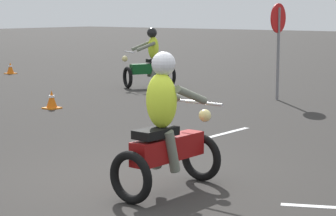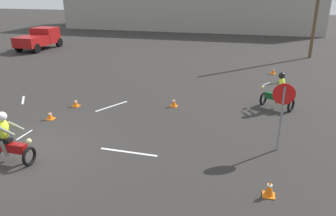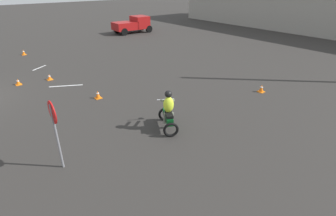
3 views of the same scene
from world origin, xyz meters
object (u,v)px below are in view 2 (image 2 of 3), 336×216
object	(u,v)px
traffic_cone_near_right	(174,102)
traffic_cone_mid_left	(273,71)
motorcycle_rider_background	(279,93)
traffic_cone_mid_center	(76,103)
motorcycle_rider_foreground	(8,141)
traffic_cone_near_left	(50,115)
pickup_truck	(39,38)
traffic_cone_far_left	(269,188)
utility_pole_near	(318,1)
stop_sign	(283,104)

from	to	relation	value
traffic_cone_near_right	traffic_cone_mid_left	size ratio (longest dim) A/B	1.01
motorcycle_rider_background	traffic_cone_mid_center	xyz separation A→B (m)	(-8.82, -2.00, -0.56)
motorcycle_rider_foreground	traffic_cone_near_left	bearing A→B (deg)	-164.76
motorcycle_rider_background	pickup_truck	xyz separation A→B (m)	(-18.90, 10.01, 0.20)
traffic_cone_far_left	traffic_cone_mid_left	bearing A→B (deg)	87.26
motorcycle_rider_background	traffic_cone_mid_center	world-z (taller)	motorcycle_rider_background
utility_pole_near	pickup_truck	bearing A→B (deg)	-174.69
motorcycle_rider_foreground	traffic_cone_mid_left	xyz separation A→B (m)	(8.32, 13.23, -0.53)
pickup_truck	traffic_cone_near_right	xyz separation A→B (m)	(14.38, -10.91, -0.73)
traffic_cone_near_left	traffic_cone_mid_center	bearing A→B (deg)	81.58
pickup_truck	traffic_cone_mid_left	xyz separation A→B (m)	(18.98, -3.77, -0.73)
utility_pole_near	stop_sign	bearing A→B (deg)	-101.15
traffic_cone_mid_center	traffic_cone_mid_left	xyz separation A→B (m)	(8.90, 8.23, 0.03)
stop_sign	utility_pole_near	size ratio (longest dim) A/B	0.28
pickup_truck	stop_sign	bearing A→B (deg)	-34.41
traffic_cone_near_left	traffic_cone_near_right	bearing A→B (deg)	30.94
motorcycle_rider_background	traffic_cone_mid_center	bearing A→B (deg)	131.34
motorcycle_rider_foreground	traffic_cone_near_right	size ratio (longest dim) A/B	4.14
stop_sign	traffic_cone_mid_center	world-z (taller)	stop_sign
traffic_cone_near_right	traffic_cone_mid_center	world-z (taller)	traffic_cone_near_right
utility_pole_near	traffic_cone_mid_left	bearing A→B (deg)	-116.53
motorcycle_rider_foreground	utility_pole_near	world-z (taller)	utility_pole_near
traffic_cone_mid_center	utility_pole_near	distance (m)	18.75
pickup_truck	traffic_cone_far_left	size ratio (longest dim) A/B	9.00
motorcycle_rider_background	utility_pole_near	xyz separation A→B (m)	(2.98, 12.04, 3.37)
traffic_cone_near_left	traffic_cone_near_right	world-z (taller)	traffic_cone_near_right
motorcycle_rider_foreground	pickup_truck	world-z (taller)	pickup_truck
stop_sign	traffic_cone_far_left	xyz separation A→B (m)	(-0.35, -2.74, -1.41)
traffic_cone_near_left	traffic_cone_far_left	xyz separation A→B (m)	(8.52, -3.19, 0.06)
motorcycle_rider_foreground	traffic_cone_near_left	size ratio (longest dim) A/B	4.78
stop_sign	utility_pole_near	bearing A→B (deg)	78.85
motorcycle_rider_foreground	pickup_truck	xyz separation A→B (m)	(-10.66, 17.00, 0.20)
traffic_cone_mid_center	traffic_cone_far_left	distance (m)	9.58
traffic_cone_near_right	traffic_cone_mid_center	distance (m)	4.44
pickup_truck	traffic_cone_far_left	distance (m)	24.91
traffic_cone_far_left	utility_pole_near	world-z (taller)	utility_pole_near
traffic_cone_near_left	traffic_cone_mid_center	size ratio (longest dim) A/B	1.02
motorcycle_rider_foreground	traffic_cone_near_right	world-z (taller)	motorcycle_rider_foreground
pickup_truck	traffic_cone_near_right	distance (m)	18.07
motorcycle_rider_background	stop_sign	size ratio (longest dim) A/B	0.72
pickup_truck	traffic_cone_mid_center	size ratio (longest dim) A/B	12.32
motorcycle_rider_foreground	traffic_cone_mid_left	size ratio (longest dim) A/B	4.17
pickup_truck	traffic_cone_far_left	bearing A→B (deg)	-39.93
traffic_cone_mid_left	pickup_truck	bearing A→B (deg)	168.76
pickup_truck	traffic_cone_mid_left	bearing A→B (deg)	-8.64
traffic_cone_near_right	traffic_cone_far_left	distance (m)	7.13
motorcycle_rider_background	stop_sign	world-z (taller)	stop_sign
pickup_truck	traffic_cone_mid_center	bearing A→B (deg)	-47.39
traffic_cone_far_left	traffic_cone_near_right	bearing A→B (deg)	123.86
motorcycle_rider_foreground	stop_sign	world-z (taller)	stop_sign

